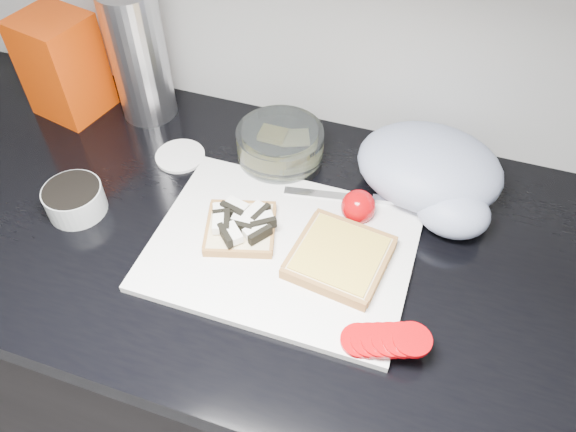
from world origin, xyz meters
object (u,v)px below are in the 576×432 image
object	(u,v)px
glass_bowl	(280,146)
steel_canister	(139,56)
bread_bag	(63,66)
cutting_board	(282,248)

from	to	relation	value
glass_bowl	steel_canister	distance (m)	0.31
bread_bag	steel_canister	world-z (taller)	steel_canister
cutting_board	steel_canister	bearing A→B (deg)	145.51
cutting_board	glass_bowl	distance (m)	0.21
cutting_board	glass_bowl	bearing A→B (deg)	109.97
bread_bag	glass_bowl	bearing A→B (deg)	10.51
glass_bowl	cutting_board	bearing A→B (deg)	-70.03
steel_canister	bread_bag	bearing A→B (deg)	-166.12
cutting_board	steel_canister	size ratio (longest dim) A/B	1.60
cutting_board	bread_bag	xyz separation A→B (m)	(-0.51, 0.21, 0.09)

